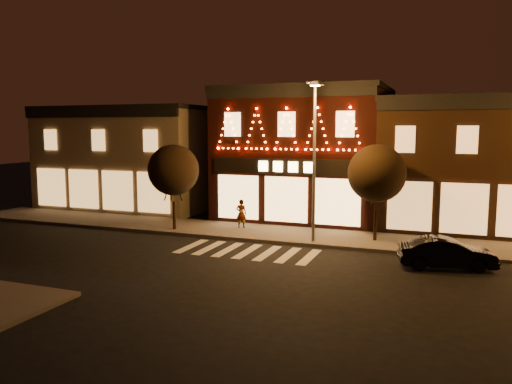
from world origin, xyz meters
The scene contains 10 objects.
ground centered at (0.00, 0.00, 0.00)m, with size 120.00×120.00×0.00m, color black.
sidewalk_far centered at (2.00, 8.00, 0.07)m, with size 44.00×4.00×0.15m, color #47423D.
building_left centered at (-13.00, 13.99, 3.66)m, with size 12.20×8.28×7.30m.
building_pulp centered at (0.00, 13.98, 4.16)m, with size 10.20×8.34×8.30m.
building_right_a centered at (9.50, 13.99, 3.76)m, with size 9.20×8.28×7.50m.
streetlamp_mid centered at (2.55, 6.38, 4.72)m, with size 0.74×1.78×7.79m.
tree_left centered at (-5.58, 6.85, 3.47)m, with size 2.83×2.83×4.74m.
tree_right centered at (5.35, 7.97, 3.54)m, with size 2.89×2.89×4.84m.
dark_sedan centered at (8.77, 4.28, 0.64)m, with size 1.35×3.87×1.27m, color black.
pedestrian centered at (-2.22, 8.55, 0.96)m, with size 0.59×0.39×1.63m, color gray.
Camera 1 is at (8.72, -17.64, 5.75)m, focal length 35.53 mm.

